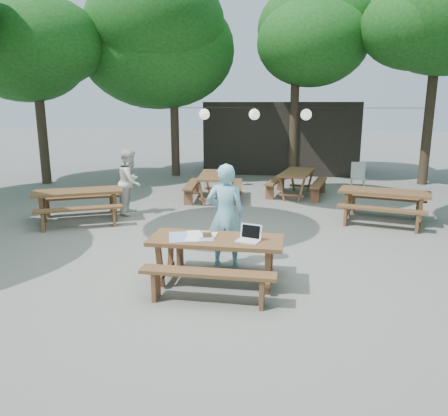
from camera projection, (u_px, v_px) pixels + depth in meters
The scene contains 13 objects.
ground at pixel (232, 248), 8.42m from camera, with size 80.00×80.00×0.00m, color #62615D.
pavilion at pixel (281, 137), 18.09m from camera, with size 6.00×3.00×2.80m, color black.
main_picnic_table at pixel (216, 261), 6.62m from camera, with size 2.00×1.58×0.75m.
picnic_table_nw at pixel (79, 205), 10.27m from camera, with size 2.41×2.27×0.75m.
picnic_table_ne at pixel (383, 206), 10.22m from camera, with size 2.22×1.99×0.75m.
picnic_table_far_w at pixel (214, 186), 12.64m from camera, with size 1.77×2.07×0.75m.
picnic_table_far_e at pixel (297, 183), 13.13m from camera, with size 1.88×2.14×0.75m.
woman at pixel (226, 215), 7.35m from camera, with size 0.64×0.42×1.76m, color #7FCDE8.
second_person at pixel (130, 182), 10.92m from camera, with size 0.79×0.62×1.63m, color silver.
plastic_chair at pixel (358, 183), 14.00m from camera, with size 0.47×0.47×0.90m.
laptop at pixel (249, 237), 6.40m from camera, with size 0.39×0.34×0.24m.
tabletop_clutter at pixel (195, 236), 6.60m from camera, with size 0.78×0.72×0.08m.
paper_lanterns at pixel (255, 114), 13.65m from camera, with size 9.00×0.34×0.38m.
Camera 1 is at (1.18, -7.93, 2.70)m, focal length 35.00 mm.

